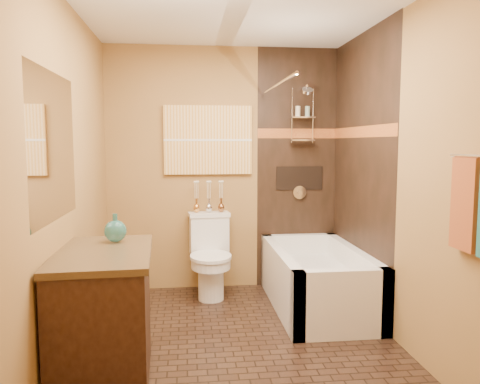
{
  "coord_description": "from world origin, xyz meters",
  "views": [
    {
      "loc": [
        -0.39,
        -3.35,
        1.52
      ],
      "look_at": [
        0.04,
        0.4,
        1.12
      ],
      "focal_mm": 35.0,
      "sensor_mm": 36.0,
      "label": 1
    }
  ],
  "objects": [
    {
      "name": "floor",
      "position": [
        0.0,
        0.0,
        0.0
      ],
      "size": [
        3.0,
        3.0,
        0.0
      ],
      "primitive_type": "plane",
      "color": "black",
      "rests_on": "ground"
    },
    {
      "name": "wall_left",
      "position": [
        -1.2,
        0.0,
        1.25
      ],
      "size": [
        0.02,
        3.0,
        2.5
      ],
      "primitive_type": "cube",
      "color": "#A1743E",
      "rests_on": "floor"
    },
    {
      "name": "wall_right",
      "position": [
        1.2,
        0.0,
        1.25
      ],
      "size": [
        0.02,
        3.0,
        2.5
      ],
      "primitive_type": "cube",
      "color": "#A1743E",
      "rests_on": "floor"
    },
    {
      "name": "wall_back",
      "position": [
        0.0,
        1.5,
        1.25
      ],
      "size": [
        2.4,
        0.02,
        2.5
      ],
      "primitive_type": "cube",
      "color": "#A1743E",
      "rests_on": "floor"
    },
    {
      "name": "wall_front",
      "position": [
        0.0,
        -1.5,
        1.25
      ],
      "size": [
        2.4,
        0.02,
        2.5
      ],
      "primitive_type": "cube",
      "color": "#A1743E",
      "rests_on": "floor"
    },
    {
      "name": "ceiling",
      "position": [
        0.0,
        0.0,
        2.5
      ],
      "size": [
        3.0,
        3.0,
        0.0
      ],
      "primitive_type": "plane",
      "color": "silver",
      "rests_on": "wall_back"
    },
    {
      "name": "alcove_tile_back",
      "position": [
        0.78,
        1.49,
        1.25
      ],
      "size": [
        0.85,
        0.01,
        2.5
      ],
      "primitive_type": "cube",
      "color": "black",
      "rests_on": "wall_back"
    },
    {
      "name": "alcove_tile_right",
      "position": [
        1.19,
        0.75,
        1.25
      ],
      "size": [
        0.01,
        1.5,
        2.5
      ],
      "primitive_type": "cube",
      "color": "black",
      "rests_on": "wall_right"
    },
    {
      "name": "mosaic_band_back",
      "position": [
        0.78,
        1.48,
        1.62
      ],
      "size": [
        0.85,
        0.01,
        0.1
      ],
      "primitive_type": "cube",
      "color": "#923B1A",
      "rests_on": "alcove_tile_back"
    },
    {
      "name": "mosaic_band_right",
      "position": [
        1.18,
        0.75,
        1.62
      ],
      "size": [
        0.01,
        1.5,
        0.1
      ],
      "primitive_type": "cube",
      "color": "#923B1A",
      "rests_on": "alcove_tile_right"
    },
    {
      "name": "alcove_niche",
      "position": [
        0.8,
        1.48,
        1.15
      ],
      "size": [
        0.5,
        0.01,
        0.25
      ],
      "primitive_type": "cube",
      "color": "black",
      "rests_on": "alcove_tile_back"
    },
    {
      "name": "shower_fixtures",
      "position": [
        0.8,
        1.38,
        1.67
      ],
      "size": [
        0.24,
        0.33,
        1.16
      ],
      "color": "silver",
      "rests_on": "floor"
    },
    {
      "name": "curtain_rod",
      "position": [
        0.4,
        0.75,
        2.02
      ],
      "size": [
        0.03,
        1.55,
        0.03
      ],
      "primitive_type": "cylinder",
      "rotation": [
        1.57,
        0.0,
        0.0
      ],
      "color": "silver",
      "rests_on": "wall_back"
    },
    {
      "name": "towel_rust",
      "position": [
        1.16,
        -0.92,
        1.18
      ],
      "size": [
        0.05,
        0.22,
        0.52
      ],
      "primitive_type": "cube",
      "color": "#9C451C",
      "rests_on": "towel_bar"
    },
    {
      "name": "sunset_painting",
      "position": [
        -0.16,
        1.48,
        1.55
      ],
      "size": [
        0.9,
        0.04,
        0.7
      ],
      "primitive_type": "cube",
      "color": "gold",
      "rests_on": "wall_back"
    },
    {
      "name": "vanity_mirror",
      "position": [
        -1.19,
        -0.39,
        1.5
      ],
      "size": [
        0.01,
        1.0,
        0.9
      ],
      "primitive_type": "cube",
      "color": "white",
      "rests_on": "wall_left"
    },
    {
      "name": "bathtub",
      "position": [
        0.8,
        0.75,
        0.22
      ],
      "size": [
        0.8,
        1.5,
        0.55
      ],
      "color": "white",
      "rests_on": "floor"
    },
    {
      "name": "toilet",
      "position": [
        -0.16,
        1.21,
        0.41
      ],
      "size": [
        0.43,
        0.63,
        0.81
      ],
      "rotation": [
        0.0,
        0.0,
        0.1
      ],
      "color": "white",
      "rests_on": "floor"
    },
    {
      "name": "vanity",
      "position": [
        -0.92,
        -0.39,
        0.43
      ],
      "size": [
        0.64,
        0.99,
        0.85
      ],
      "rotation": [
        0.0,
        0.0,
        0.05
      ],
      "color": "black",
      "rests_on": "floor"
    },
    {
      "name": "teal_bottle",
      "position": [
        -0.87,
        -0.14,
        0.95
      ],
      "size": [
        0.18,
        0.18,
        0.24
      ],
      "primitive_type": null,
      "rotation": [
        0.0,
        0.0,
        -0.24
      ],
      "color": "#246E66",
      "rests_on": "vanity"
    },
    {
      "name": "bud_vases",
      "position": [
        -0.16,
        1.39,
        0.99
      ],
      "size": [
        0.32,
        0.07,
        0.31
      ],
      "color": "gold",
      "rests_on": "toilet"
    }
  ]
}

